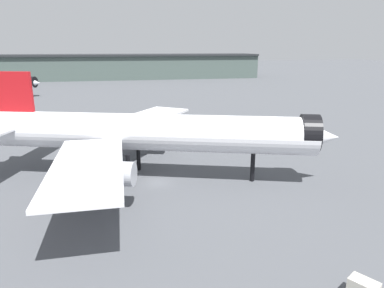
# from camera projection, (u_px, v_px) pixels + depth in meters

# --- Properties ---
(ground) EXTENTS (900.00, 900.00, 0.00)m
(ground) POSITION_uv_depth(u_px,v_px,m) (157.00, 182.00, 56.65)
(ground) COLOR #4C4F54
(airliner_near_gate) EXTENTS (58.41, 52.25, 17.53)m
(airliner_near_gate) POSITION_uv_depth(u_px,v_px,m) (146.00, 133.00, 57.10)
(airliner_near_gate) COLOR white
(airliner_near_gate) RESTS_ON ground
(terminal_building) EXTENTS (216.27, 54.14, 29.02)m
(terminal_building) POSITION_uv_depth(u_px,v_px,m) (98.00, 66.00, 234.03)
(terminal_building) COLOR #475651
(terminal_building) RESTS_ON ground
(service_truck_front) EXTENTS (4.66, 5.93, 3.00)m
(service_truck_front) POSITION_uv_depth(u_px,v_px,m) (216.00, 123.00, 92.61)
(service_truck_front) COLOR black
(service_truck_front) RESTS_ON ground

